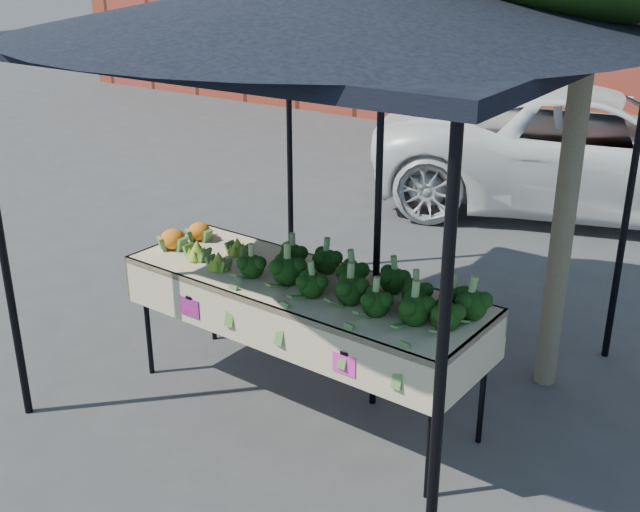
{
  "coord_description": "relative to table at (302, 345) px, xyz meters",
  "views": [
    {
      "loc": [
        2.82,
        -3.56,
        2.86
      ],
      "look_at": [
        0.21,
        0.23,
        1.0
      ],
      "focal_mm": 43.77,
      "sensor_mm": 36.0,
      "label": 1
    }
  ],
  "objects": [
    {
      "name": "canopy",
      "position": [
        0.02,
        0.36,
        0.92
      ],
      "size": [
        3.16,
        3.16,
        2.74
      ],
      "primitive_type": null,
      "color": "black",
      "rests_on": "ground"
    },
    {
      "name": "street_tree",
      "position": [
        1.22,
        1.21,
        1.66
      ],
      "size": [
        2.14,
        2.14,
        4.21
      ],
      "primitive_type": null,
      "color": "#1E4C14",
      "rests_on": "ground"
    },
    {
      "name": "romanesco_cluster",
      "position": [
        -0.67,
        -0.01,
        0.54
      ],
      "size": [
        0.41,
        0.45,
        0.18
      ],
      "primitive_type": "ellipsoid",
      "color": "#93A42A",
      "rests_on": "table"
    },
    {
      "name": "ground",
      "position": [
        -0.21,
        -0.03,
        -0.45
      ],
      "size": [
        90.0,
        90.0,
        0.0
      ],
      "primitive_type": "plane",
      "color": "#353538"
    },
    {
      "name": "cauliflower_pair",
      "position": [
        -1.04,
        0.07,
        0.53
      ],
      "size": [
        0.21,
        0.41,
        0.16
      ],
      "primitive_type": "ellipsoid",
      "color": "orange",
      "rests_on": "table"
    },
    {
      "name": "table",
      "position": [
        0.0,
        0.0,
        0.0
      ],
      "size": [
        2.43,
        0.9,
        0.9
      ],
      "color": "beige",
      "rests_on": "ground"
    },
    {
      "name": "broccoli_heap",
      "position": [
        0.39,
        0.03,
        0.56
      ],
      "size": [
        1.57,
        0.54,
        0.23
      ],
      "primitive_type": "ellipsoid",
      "color": "black",
      "rests_on": "table"
    }
  ]
}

